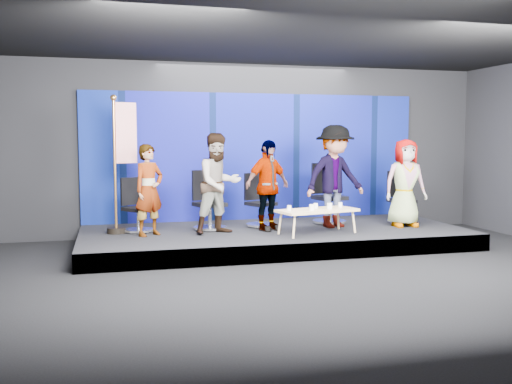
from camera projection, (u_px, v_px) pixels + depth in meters
The scene contains 21 objects.
ground at pixel (324, 276), 8.17m from camera, with size 10.00×10.00×0.00m, color black.
room_walls at pixel (326, 106), 7.95m from camera, with size 10.02×8.02×3.51m.
riser at pixel (275, 237), 10.57m from camera, with size 7.00×3.00×0.30m, color black.
backdrop at pixel (255, 157), 11.83m from camera, with size 7.00×0.08×2.60m, color navy.
chair_a at pixel (137, 214), 10.24m from camera, with size 0.76×0.76×0.98m.
panelist_a at pixel (149, 190), 9.80m from camera, with size 0.58×0.38×1.58m, color black.
chair_b at pixel (208, 210), 10.50m from camera, with size 0.78×0.78×1.09m.
panelist_b at pixel (219, 184), 10.00m from camera, with size 0.86×0.67×1.77m, color black.
chair_c at pixel (259, 209), 10.88m from camera, with size 0.76×0.76×1.02m.
panelist_c at pixel (267, 185), 10.36m from camera, with size 0.97×0.40×1.65m, color black.
chair_d at pixel (328, 204), 11.28m from camera, with size 0.80×0.80×1.19m.
panelist_d at pixel (335, 176), 10.72m from camera, with size 1.25×0.72×1.93m, color black.
chair_e at pixel (400, 206), 11.39m from camera, with size 0.62×0.62×1.03m.
panelist_e at pixel (405, 183), 10.85m from camera, with size 0.81×0.53×1.66m, color black.
coffee_table at pixel (317, 211), 10.02m from camera, with size 1.52×0.90×0.44m.
mug_a at pixel (289, 208), 9.86m from camera, with size 0.07×0.07×0.09m, color white.
mug_b at pixel (312, 207), 9.86m from camera, with size 0.09×0.09×0.10m, color white.
mug_c at pixel (316, 206), 10.14m from camera, with size 0.08×0.08×0.09m, color white.
mug_d at pixel (330, 206), 10.04m from camera, with size 0.09×0.09×0.11m, color white.
mug_e at pixel (340, 205), 10.32m from camera, with size 0.07×0.07×0.09m, color white.
flag_stand at pixel (122, 160), 10.05m from camera, with size 0.55×0.32×2.44m.
Camera 1 is at (-2.96, -7.52, 1.96)m, focal length 40.00 mm.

